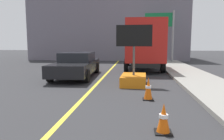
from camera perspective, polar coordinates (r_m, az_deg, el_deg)
The scene contains 8 objects.
lane_center_stripe at distance 5.42m, azimuth -13.46°, elevation -13.20°, with size 0.14×36.00×0.01m, color yellow.
arrow_board_trailer at distance 9.61m, azimuth 5.89°, elevation -1.20°, with size 1.60×1.85×2.70m.
box_truck at distance 15.63m, azimuth 8.51°, elevation 6.95°, with size 2.70×6.91×3.39m.
pickup_car at distance 12.00m, azimuth -9.55°, elevation 1.46°, with size 2.18×5.15×1.38m.
highway_guide_sign at distance 21.18m, azimuth 14.16°, elevation 11.16°, with size 2.78×0.32×5.00m.
far_building_block at distance 27.56m, azimuth -0.44°, elevation 11.71°, with size 17.95×9.02×8.10m, color slate.
traffic_cone_mid_lane at distance 4.64m, azimuth 13.83°, elevation -12.66°, with size 0.36×0.36×0.64m.
traffic_cone_far_lane at distance 7.14m, azimuth 9.83°, elevation -5.02°, with size 0.36×0.36×0.77m.
Camera 1 is at (1.76, 1.23, 1.87)m, focal length 33.65 mm.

